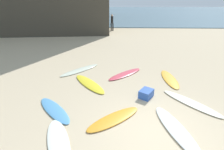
{
  "coord_description": "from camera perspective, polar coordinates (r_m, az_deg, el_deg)",
  "views": [
    {
      "loc": [
        -1.21,
        -4.26,
        3.77
      ],
      "look_at": [
        -1.46,
        3.54,
        0.3
      ],
      "focal_mm": 29.18,
      "sensor_mm": 36.0,
      "label": 1
    }
  ],
  "objects": [
    {
      "name": "ground_plane",
      "position": [
        5.82,
        14.06,
        -17.29
      ],
      "size": [
        120.0,
        120.0,
        0.0
      ],
      "primitive_type": "plane",
      "color": "#C6B28E"
    },
    {
      "name": "ocean_water",
      "position": [
        42.8,
        3.65,
        18.94
      ],
      "size": [
        120.0,
        40.0,
        0.08
      ],
      "primitive_type": "cube",
      "color": "slate",
      "rests_on": "ground_plane"
    },
    {
      "name": "surfboard_0",
      "position": [
        9.21,
        17.61,
        -1.18
      ],
      "size": [
        0.68,
        2.15,
        0.06
      ],
      "primitive_type": "ellipsoid",
      "rotation": [
        0.0,
        0.0,
        0.05
      ],
      "color": "gold",
      "rests_on": "ground_plane"
    },
    {
      "name": "surfboard_1",
      "position": [
        5.57,
        -16.49,
        -19.38
      ],
      "size": [
        1.35,
        2.1,
        0.07
      ],
      "primitive_type": "ellipsoid",
      "rotation": [
        0.0,
        0.0,
        0.42
      ],
      "color": "white",
      "rests_on": "ground_plane"
    },
    {
      "name": "surfboard_2",
      "position": [
        9.32,
        4.12,
        0.31
      ],
      "size": [
        1.94,
        1.91,
        0.08
      ],
      "primitive_type": "ellipsoid",
      "rotation": [
        0.0,
        0.0,
        2.35
      ],
      "color": "#E44D5D",
      "rests_on": "ground_plane"
    },
    {
      "name": "surfboard_3",
      "position": [
        9.96,
        -10.0,
        1.55
      ],
      "size": [
        2.02,
        2.14,
        0.07
      ],
      "primitive_type": "ellipsoid",
      "rotation": [
        0.0,
        0.0,
        -0.74
      ],
      "color": "silver",
      "rests_on": "ground_plane"
    },
    {
      "name": "surfboard_4",
      "position": [
        8.38,
        -7.11,
        -2.7
      ],
      "size": [
        1.89,
        2.2,
        0.07
      ],
      "primitive_type": "ellipsoid",
      "rotation": [
        0.0,
        0.0,
        0.66
      ],
      "color": "yellow",
      "rests_on": "ground_plane"
    },
    {
      "name": "surfboard_5",
      "position": [
        6.85,
        -17.59,
        -10.37
      ],
      "size": [
        1.76,
        1.86,
        0.07
      ],
      "primitive_type": "ellipsoid",
      "rotation": [
        0.0,
        0.0,
        0.74
      ],
      "color": "#549AD3",
      "rests_on": "ground_plane"
    },
    {
      "name": "surfboard_6",
      "position": [
        6.04,
        19.47,
        -15.77
      ],
      "size": [
        1.18,
        2.47,
        0.09
      ],
      "primitive_type": "ellipsoid",
      "rotation": [
        0.0,
        0.0,
        3.41
      ],
      "color": "white",
      "rests_on": "ground_plane"
    },
    {
      "name": "surfboard_7",
      "position": [
        7.53,
        23.51,
        -8.01
      ],
      "size": [
        1.94,
        2.18,
        0.07
      ],
      "primitive_type": "ellipsoid",
      "rotation": [
        0.0,
        0.0,
        3.84
      ],
      "color": "silver",
      "rests_on": "ground_plane"
    },
    {
      "name": "surfboard_8",
      "position": [
        6.13,
        0.6,
        -13.54
      ],
      "size": [
        1.96,
        1.76,
        0.07
      ],
      "primitive_type": "ellipsoid",
      "rotation": [
        0.0,
        0.0,
        2.26
      ],
      "color": "orange",
      "rests_on": "ground_plane"
    },
    {
      "name": "beachgoer_near",
      "position": [
        20.82,
        -11.47,
        15.59
      ],
      "size": [
        0.34,
        0.34,
        1.62
      ],
      "rotation": [
        0.0,
        0.0,
        1.8
      ],
      "color": "#191E33",
      "rests_on": "ground_plane"
    },
    {
      "name": "beachgoer_mid",
      "position": [
        21.03,
        0.01,
        16.4
      ],
      "size": [
        0.34,
        0.33,
        1.77
      ],
      "rotation": [
        0.0,
        0.0,
        6.08
      ],
      "color": "black",
      "rests_on": "ground_plane"
    },
    {
      "name": "beach_cooler",
      "position": [
        7.38,
        10.65,
        -5.76
      ],
      "size": [
        0.67,
        0.71,
        0.32
      ],
      "primitive_type": "cube",
      "rotation": [
        0.0,
        0.0,
        4.12
      ],
      "color": "#2D56B2",
      "rests_on": "ground_plane"
    }
  ]
}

